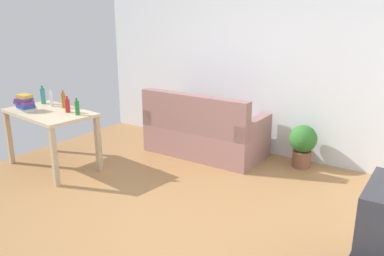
% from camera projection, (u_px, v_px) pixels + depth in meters
% --- Properties ---
extents(ground_plane, '(5.20, 4.40, 0.02)m').
position_uv_depth(ground_plane, '(158.00, 206.00, 4.19)').
color(ground_plane, '#9E7042').
extents(wall_rear, '(5.20, 0.10, 2.70)m').
position_uv_depth(wall_rear, '(253.00, 58.00, 5.56)').
color(wall_rear, silver).
rests_on(wall_rear, ground_plane).
extents(couch, '(1.65, 0.84, 0.92)m').
position_uv_depth(couch, '(204.00, 134.00, 5.59)').
color(couch, '#996B66').
rests_on(couch, ground_plane).
extents(desk, '(1.27, 0.84, 0.76)m').
position_uv_depth(desk, '(50.00, 119.00, 5.04)').
color(desk, '#C6B28E').
rests_on(desk, ground_plane).
extents(potted_plant, '(0.36, 0.36, 0.57)m').
position_uv_depth(potted_plant, '(303.00, 143.00, 5.13)').
color(potted_plant, brown).
rests_on(potted_plant, ground_plane).
extents(bottle_tall, '(0.07, 0.07, 0.26)m').
position_uv_depth(bottle_tall, '(43.00, 96.00, 5.38)').
color(bottle_tall, teal).
rests_on(bottle_tall, desk).
extents(bottle_clear, '(0.04, 0.04, 0.23)m').
position_uv_depth(bottle_clear, '(51.00, 99.00, 5.23)').
color(bottle_clear, silver).
rests_on(bottle_clear, desk).
extents(bottle_amber, '(0.05, 0.05, 0.24)m').
position_uv_depth(bottle_amber, '(63.00, 100.00, 5.15)').
color(bottle_amber, '#9E6019').
rests_on(bottle_amber, desk).
extents(bottle_red, '(0.06, 0.06, 0.21)m').
position_uv_depth(bottle_red, '(67.00, 105.00, 4.93)').
color(bottle_red, '#AD2323').
rests_on(bottle_red, desk).
extents(bottle_green, '(0.05, 0.05, 0.21)m').
position_uv_depth(bottle_green, '(77.00, 108.00, 4.80)').
color(bottle_green, '#1E722D').
rests_on(bottle_green, desk).
extents(book_stack, '(0.28, 0.20, 0.21)m').
position_uv_depth(book_stack, '(25.00, 103.00, 5.00)').
color(book_stack, beige).
rests_on(book_stack, desk).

